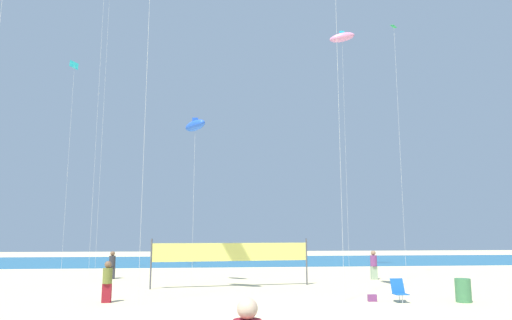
# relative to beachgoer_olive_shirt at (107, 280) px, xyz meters

# --- Properties ---
(ground_plane) EXTENTS (120.00, 120.00, 0.00)m
(ground_plane) POSITION_rel_beachgoer_olive_shirt_xyz_m (5.76, -3.49, -0.84)
(ground_plane) COLOR beige
(ocean_band) EXTENTS (120.00, 20.00, 0.01)m
(ocean_band) POSITION_rel_beachgoer_olive_shirt_xyz_m (5.76, 29.10, -0.84)
(ocean_band) COLOR #1E6B99
(ocean_band) RESTS_ON ground
(beachgoer_olive_shirt) EXTENTS (0.36, 0.36, 1.58)m
(beachgoer_olive_shirt) POSITION_rel_beachgoer_olive_shirt_xyz_m (0.00, 0.00, 0.00)
(beachgoer_olive_shirt) COLOR maroon
(beachgoer_olive_shirt) RESTS_ON ground
(beachgoer_charcoal_shirt) EXTENTS (0.37, 0.37, 1.62)m
(beachgoer_charcoal_shirt) POSITION_rel_beachgoer_olive_shirt_xyz_m (-1.69, 10.01, 0.03)
(beachgoer_charcoal_shirt) COLOR #2D2D33
(beachgoer_charcoal_shirt) RESTS_ON ground
(beachgoer_plum_shirt) EXTENTS (0.38, 0.38, 1.68)m
(beachgoer_plum_shirt) POSITION_rel_beachgoer_olive_shirt_xyz_m (13.67, 7.92, 0.05)
(beachgoer_plum_shirt) COLOR #99B28C
(beachgoer_plum_shirt) RESTS_ON ground
(folding_beach_chair) EXTENTS (0.52, 0.65, 0.89)m
(folding_beach_chair) POSITION_rel_beachgoer_olive_shirt_xyz_m (11.31, -1.11, -0.38)
(folding_beach_chair) COLOR #1959B2
(folding_beach_chair) RESTS_ON ground
(trash_barrel) EXTENTS (0.60, 0.60, 0.90)m
(trash_barrel) POSITION_rel_beachgoer_olive_shirt_xyz_m (13.78, -1.43, -0.39)
(trash_barrel) COLOR #3F7F4C
(trash_barrel) RESTS_ON ground
(volleyball_net) EXTENTS (8.02, 1.25, 2.40)m
(volleyball_net) POSITION_rel_beachgoer_olive_shirt_xyz_m (5.15, 4.92, 0.79)
(volleyball_net) COLOR #4C4C51
(volleyball_net) RESTS_ON ground
(beach_handbag) EXTENTS (0.34, 0.17, 0.27)m
(beach_handbag) POSITION_rel_beachgoer_olive_shirt_xyz_m (10.32, -0.83, -0.71)
(beach_handbag) COLOR #7A3872
(beach_handbag) RESTS_ON ground
(kite_cyan_diamond) EXTENTS (0.93, 0.93, 15.67)m
(kite_cyan_diamond) POSITION_rel_beachgoer_olive_shirt_xyz_m (-6.28, 16.07, 14.36)
(kite_cyan_diamond) COLOR silver
(kite_cyan_diamond) RESTS_ON ground
(kite_green_diamond) EXTENTS (0.48, 0.48, 16.02)m
(kite_green_diamond) POSITION_rel_beachgoer_olive_shirt_xyz_m (15.66, 7.92, 13.82)
(kite_green_diamond) COLOR silver
(kite_green_diamond) RESTS_ON ground
(kite_blue_inflatable) EXTENTS (1.44, 1.62, 8.92)m
(kite_blue_inflatable) POSITION_rel_beachgoer_olive_shirt_xyz_m (3.13, 5.87, 7.63)
(kite_blue_inflatable) COLOR silver
(kite_blue_inflatable) RESTS_ON ground
(kite_pink_inflatable) EXTENTS (2.27, 1.11, 19.22)m
(kite_pink_inflatable) POSITION_rel_beachgoer_olive_shirt_xyz_m (14.76, 16.09, 17.79)
(kite_pink_inflatable) COLOR silver
(kite_pink_inflatable) RESTS_ON ground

